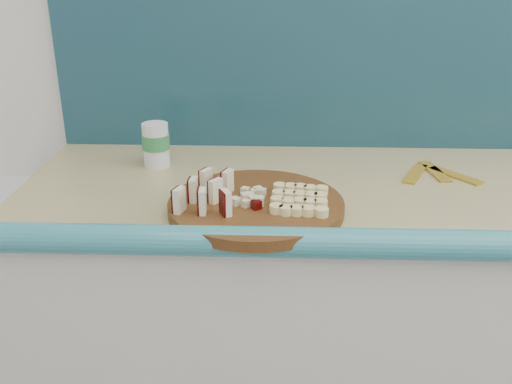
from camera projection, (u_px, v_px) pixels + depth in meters
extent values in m
cube|color=white|center=(434.00, 1.00, 1.46)|extent=(3.60, 0.04, 2.60)
cube|color=white|center=(461.00, 349.00, 1.52)|extent=(2.20, 0.60, 0.88)
cube|color=tan|center=(488.00, 192.00, 1.34)|extent=(2.20, 0.60, 0.03)
cube|color=teal|center=(467.00, 57.00, 1.50)|extent=(2.20, 0.02, 0.50)
cylinder|color=#4B2810|center=(256.00, 206.00, 1.20)|extent=(0.40, 0.40, 0.02)
cube|color=#FDF4CB|center=(179.00, 200.00, 1.14)|extent=(0.02, 0.03, 0.05)
cube|color=#3F0404|center=(175.00, 200.00, 1.14)|extent=(0.01, 0.03, 0.05)
cube|color=#FDF4CB|center=(194.00, 190.00, 1.19)|extent=(0.02, 0.03, 0.05)
cube|color=#3F0404|center=(190.00, 190.00, 1.19)|extent=(0.01, 0.03, 0.05)
cube|color=#FDF4CB|center=(206.00, 180.00, 1.24)|extent=(0.02, 0.03, 0.05)
cube|color=#3F0404|center=(203.00, 180.00, 1.24)|extent=(0.01, 0.03, 0.05)
cube|color=#FDF4CB|center=(203.00, 201.00, 1.13)|extent=(0.02, 0.03, 0.05)
cube|color=#3F0404|center=(199.00, 201.00, 1.13)|extent=(0.01, 0.03, 0.05)
cube|color=#FDF4CB|center=(216.00, 191.00, 1.18)|extent=(0.02, 0.03, 0.05)
cube|color=#3F0404|center=(212.00, 191.00, 1.18)|extent=(0.01, 0.03, 0.05)
cube|color=#FDF4CB|center=(228.00, 182.00, 1.23)|extent=(0.02, 0.03, 0.05)
cube|color=#3F0404|center=(224.00, 181.00, 1.23)|extent=(0.01, 0.03, 0.05)
cube|color=#FDF4CB|center=(226.00, 203.00, 1.13)|extent=(0.02, 0.03, 0.05)
cube|color=#3F0404|center=(222.00, 202.00, 1.13)|extent=(0.01, 0.03, 0.05)
cube|color=#F9F3C7|center=(249.00, 196.00, 1.20)|extent=(0.02, 0.02, 0.02)
cube|color=#F9F3C7|center=(252.00, 195.00, 1.20)|extent=(0.02, 0.02, 0.02)
cube|color=#3F0404|center=(252.00, 193.00, 1.21)|extent=(0.02, 0.02, 0.02)
cube|color=#F9F3C7|center=(246.00, 194.00, 1.21)|extent=(0.02, 0.02, 0.02)
cube|color=#F9F3C7|center=(243.00, 193.00, 1.21)|extent=(0.02, 0.02, 0.02)
cube|color=#F9F3C7|center=(237.00, 193.00, 1.21)|extent=(0.02, 0.02, 0.02)
cube|color=#F9F3C7|center=(240.00, 196.00, 1.20)|extent=(0.02, 0.02, 0.02)
cube|color=#F9F3C7|center=(237.00, 198.00, 1.19)|extent=(0.02, 0.02, 0.02)
cube|color=#3F0404|center=(238.00, 200.00, 1.18)|extent=(0.02, 0.02, 0.02)
cube|color=#F9F3C7|center=(245.00, 199.00, 1.19)|extent=(0.02, 0.02, 0.02)
cube|color=#F9F3C7|center=(249.00, 200.00, 1.18)|extent=(0.02, 0.02, 0.02)
cube|color=#F9F3C7|center=(248.00, 197.00, 1.19)|extent=(0.02, 0.02, 0.02)
cylinder|color=#FFEE9B|center=(275.00, 209.00, 1.14)|extent=(0.03, 0.03, 0.02)
cylinder|color=#FFEE9B|center=(287.00, 210.00, 1.14)|extent=(0.03, 0.03, 0.02)
cylinder|color=#FFEE9B|center=(298.00, 210.00, 1.13)|extent=(0.03, 0.03, 0.02)
cylinder|color=#FFEE9B|center=(309.00, 211.00, 1.13)|extent=(0.03, 0.03, 0.02)
cylinder|color=#FFEE9B|center=(320.00, 212.00, 1.13)|extent=(0.03, 0.03, 0.02)
cylinder|color=#FFEE9B|center=(277.00, 202.00, 1.17)|extent=(0.03, 0.03, 0.02)
cylinder|color=#FFEE9B|center=(288.00, 202.00, 1.17)|extent=(0.03, 0.03, 0.02)
cylinder|color=#FFEE9B|center=(299.00, 203.00, 1.17)|extent=(0.03, 0.03, 0.02)
cylinder|color=#FFEE9B|center=(310.00, 203.00, 1.17)|extent=(0.03, 0.03, 0.02)
cylinder|color=#FFEE9B|center=(321.00, 204.00, 1.16)|extent=(0.03, 0.03, 0.02)
cylinder|color=#FFEE9B|center=(279.00, 195.00, 1.21)|extent=(0.03, 0.03, 0.02)
cylinder|color=#FFEE9B|center=(289.00, 195.00, 1.21)|extent=(0.03, 0.03, 0.02)
cylinder|color=#FFEE9B|center=(300.00, 196.00, 1.20)|extent=(0.03, 0.03, 0.02)
cylinder|color=#FFEE9B|center=(310.00, 196.00, 1.20)|extent=(0.03, 0.03, 0.02)
cylinder|color=#FFEE9B|center=(321.00, 197.00, 1.20)|extent=(0.03, 0.03, 0.02)
cylinder|color=#FFEE9B|center=(280.00, 188.00, 1.24)|extent=(0.03, 0.03, 0.02)
cylinder|color=#FFEE9B|center=(291.00, 189.00, 1.24)|extent=(0.03, 0.03, 0.02)
cylinder|color=#FFEE9B|center=(301.00, 189.00, 1.24)|extent=(0.03, 0.03, 0.02)
cylinder|color=#FFEE9B|center=(311.00, 190.00, 1.23)|extent=(0.03, 0.03, 0.02)
cylinder|color=#FFEE9B|center=(321.00, 190.00, 1.23)|extent=(0.03, 0.03, 0.02)
cylinder|color=white|center=(156.00, 145.00, 1.44)|extent=(0.07, 0.07, 0.11)
cylinder|color=#34914B|center=(156.00, 141.00, 1.44)|extent=(0.07, 0.07, 0.04)
cube|color=gold|center=(415.00, 174.00, 1.40)|extent=(0.09, 0.14, 0.01)
cube|color=gold|center=(435.00, 172.00, 1.42)|extent=(0.05, 0.14, 0.01)
cube|color=gold|center=(455.00, 176.00, 1.39)|extent=(0.11, 0.13, 0.01)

